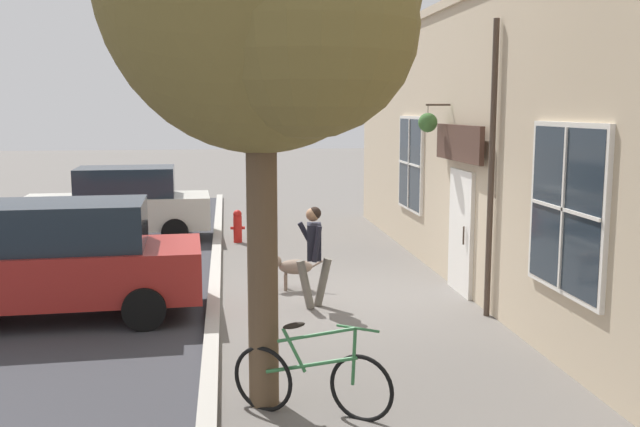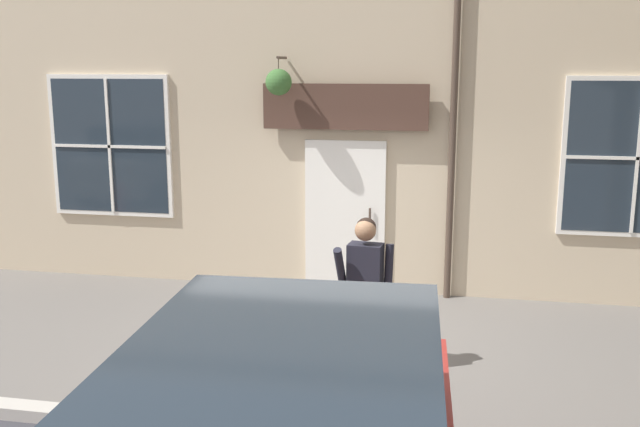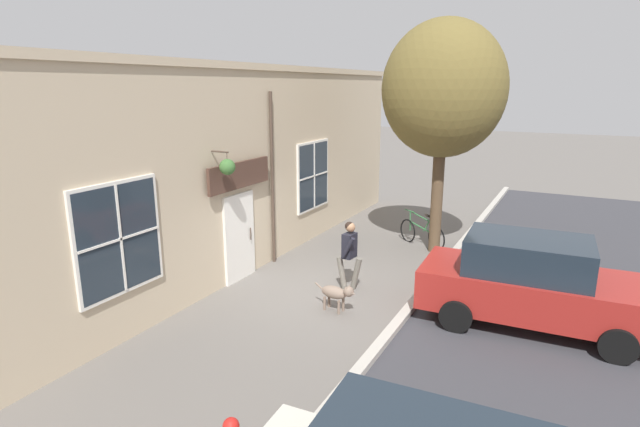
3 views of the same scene
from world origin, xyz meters
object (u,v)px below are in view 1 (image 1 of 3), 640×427
Objects in this scene: pedestrian_walking at (314,248)px; fire_hydrant at (238,226)px; parked_car_nearest_curb at (120,204)px; leaning_bicycle at (312,379)px; parked_car_mid_block at (58,260)px; dog_on_leash at (292,267)px.

pedestrian_walking reaches higher than fire_hydrant.
leaning_bicycle is at bearing 107.88° from parked_car_nearest_curb.
leaning_bicycle is (0.52, 3.96, -0.58)m from pedestrian_walking.
fire_hydrant is at bearing -115.30° from parked_car_mid_block.
parked_car_nearest_curb is (3.85, -6.37, -0.08)m from pedestrian_walking.
pedestrian_walking is at bearing 101.92° from dog_on_leash.
dog_on_leash is at bearing -161.42° from parked_car_mid_block.
leaning_bicycle is 2.04× the size of fire_hydrant.
pedestrian_walking is 0.37× the size of parked_car_mid_block.
parked_car_mid_block is at bearing -49.60° from leaning_bicycle.
leaning_bicycle is (0.27, 5.12, -0.03)m from dog_on_leash.
dog_on_leash is 5.13m from leaning_bicycle.
leaning_bicycle reaches higher than fire_hydrant.
dog_on_leash is 6.35m from parked_car_nearest_curb.
leaning_bicycle is 0.36× the size of parked_car_mid_block.
leaning_bicycle reaches higher than dog_on_leash.
parked_car_mid_block reaches higher than leaning_bicycle.
parked_car_nearest_curb reaches higher than pedestrian_walking.
pedestrian_walking is 1.03× the size of leaning_bicycle.
fire_hydrant is at bearing -79.53° from dog_on_leash.
leaning_bicycle is 10.87m from parked_car_nearest_curb.
leaning_bicycle is 5.16m from parked_car_mid_block.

